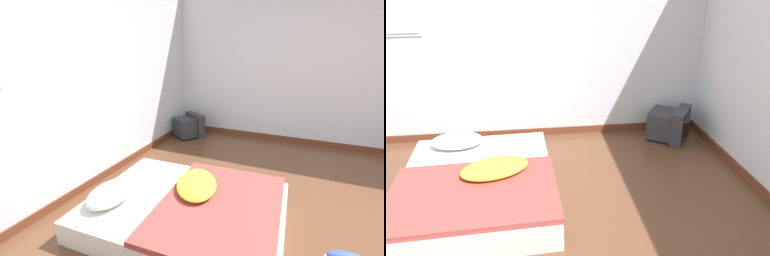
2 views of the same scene
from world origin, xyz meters
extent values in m
cube|color=silver|center=(0.00, 2.72, 1.30)|extent=(7.25, 0.06, 2.60)
cube|color=brown|center=(0.00, 2.68, 0.04)|extent=(7.25, 0.02, 0.09)
cube|color=silver|center=(-0.16, 1.42, 0.10)|extent=(1.41, 1.77, 0.21)
ellipsoid|color=silver|center=(-0.42, 2.04, 0.28)|extent=(0.53, 0.36, 0.14)
cube|color=#993D38|center=(-0.15, 1.10, 0.23)|extent=(1.40, 1.05, 0.05)
ellipsoid|color=yellow|center=(0.01, 1.38, 0.30)|extent=(0.69, 0.56, 0.11)
cube|color=#333338|center=(1.93, 2.42, 0.18)|extent=(0.46, 0.48, 0.32)
cube|color=#333338|center=(2.10, 2.30, 0.20)|extent=(0.37, 0.45, 0.40)
cube|color=black|center=(2.16, 2.26, 0.21)|extent=(0.22, 0.32, 0.29)
camera|label=1|loc=(-1.99, 0.54, 1.55)|focal=24.00mm
camera|label=2|loc=(0.35, -1.58, 1.95)|focal=35.00mm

